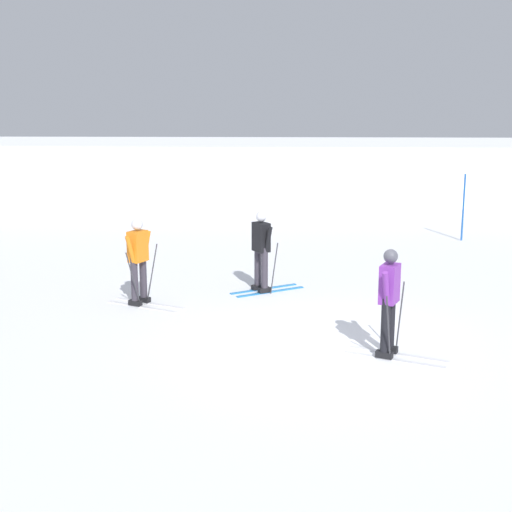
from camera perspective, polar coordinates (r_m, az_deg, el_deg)
The scene contains 6 objects.
ground_plane at distance 11.70m, azimuth 5.60°, elevation -7.23°, with size 120.00×120.00×0.00m, color white.
far_snow_ridge at distance 30.15m, azimuth 3.79°, elevation 6.97°, with size 80.00×7.78×2.28m, color white.
skier_orange at distance 13.94m, azimuth -9.41°, elevation -0.25°, with size 1.60×1.02×1.71m.
skier_black at distance 14.70m, azimuth 0.45°, elevation 0.57°, with size 1.55×1.17×1.71m.
skier_purple at distance 11.13m, azimuth 10.67°, elevation -3.47°, with size 1.61×0.99×1.71m.
trail_marker_pole at distance 21.14m, azimuth 16.31°, elevation 3.76°, with size 0.05×0.05×1.91m, color #1E56AD.
Camera 1 is at (-0.64, -11.02, 3.89)m, focal length 49.84 mm.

